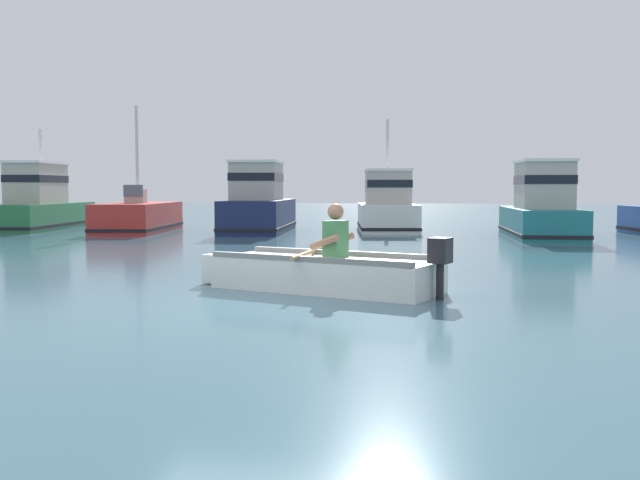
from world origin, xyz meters
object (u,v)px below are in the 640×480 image
moored_boat_navy (259,206)px  moored_boat_teal (541,209)px  moored_boat_red (139,218)px  moored_boat_white (387,208)px  moored_boat_green (41,204)px  rowboat_with_person (321,272)px

moored_boat_navy → moored_boat_teal: moored_boat_navy is taller
moored_boat_red → moored_boat_navy: (3.87, 0.43, 0.39)m
moored_boat_navy → moored_boat_white: 4.21m
moored_boat_green → moored_boat_teal: 16.47m
moored_boat_green → moored_boat_red: size_ratio=1.17×
moored_boat_red → moored_boat_navy: size_ratio=0.99×
moored_boat_red → moored_boat_teal: 12.50m
moored_boat_navy → moored_boat_teal: 8.68m
moored_boat_teal → moored_boat_navy: bearing=173.3°
moored_boat_navy → moored_boat_white: (4.01, 1.27, -0.09)m
moored_boat_green → moored_boat_red: 4.03m
moored_boat_navy → moored_boat_teal: size_ratio=0.99×
rowboat_with_person → moored_boat_red: bearing=122.5°
moored_boat_navy → moored_boat_white: moored_boat_white is taller
moored_boat_white → moored_boat_green: bearing=-176.0°
moored_boat_green → rowboat_with_person: bearing=-48.5°
moored_boat_green → moored_boat_white: bearing=4.0°
rowboat_with_person → moored_boat_navy: (-4.23, 13.14, 0.58)m
moored_boat_navy → moored_boat_white: size_ratio=1.15×
moored_boat_teal → moored_boat_red: bearing=177.3°
moored_boat_red → moored_boat_navy: 3.91m
rowboat_with_person → moored_boat_teal: size_ratio=0.66×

